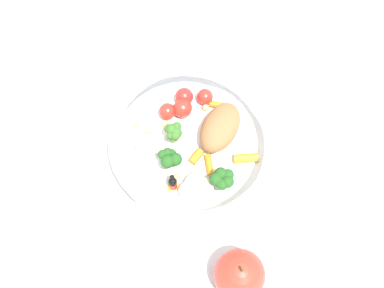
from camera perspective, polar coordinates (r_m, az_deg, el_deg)
The scene contains 4 objects.
ground_plane at distance 0.72m, azimuth -0.40°, elevation -0.76°, with size 2.40×2.40×0.00m, color white.
food_container at distance 0.69m, azimuth 0.15°, elevation -0.02°, with size 0.23×0.23×0.06m.
loose_apple at distance 0.64m, azimuth 5.49°, elevation -14.78°, with size 0.07×0.07×0.08m.
folded_napkin at distance 0.84m, azimuth -4.22°, elevation 14.48°, with size 0.10×0.11×0.01m, color white.
Camera 1 is at (0.15, -0.23, 0.67)m, focal length 46.21 mm.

